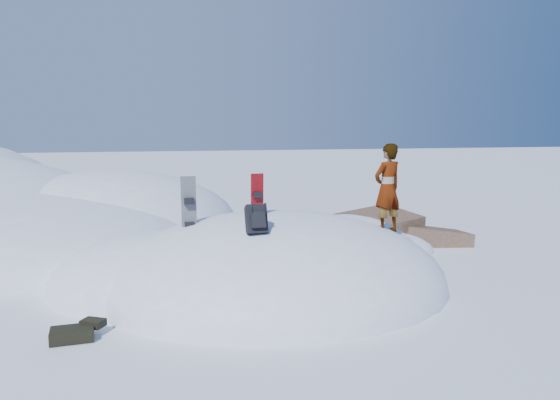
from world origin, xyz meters
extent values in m
plane|color=white|center=(0.00, 0.00, 0.00)|extent=(120.00, 120.00, 0.00)
ellipsoid|color=white|center=(0.00, 0.00, 0.00)|extent=(7.00, 6.00, 3.00)
ellipsoid|color=white|center=(-2.20, 0.60, 0.00)|extent=(4.40, 4.00, 2.20)
ellipsoid|color=white|center=(1.80, 0.80, 0.00)|extent=(3.60, 3.20, 2.50)
ellipsoid|color=white|center=(-6.00, 5.00, 0.00)|extent=(10.00, 9.00, 2.80)
ellipsoid|color=white|center=(-3.50, 7.50, 0.00)|extent=(8.00, 8.00, 3.60)
ellipsoid|color=white|center=(-5.50, 4.00, 0.00)|extent=(6.00, 5.00, 1.80)
cube|color=brown|center=(3.60, 3.40, 0.10)|extent=(2.82, 2.41, 1.62)
cube|color=brown|center=(5.20, 3.00, -0.10)|extent=(2.16, 1.80, 1.33)
cube|color=brown|center=(4.20, 4.60, 0.00)|extent=(2.08, 2.01, 1.10)
ellipsoid|color=white|center=(3.20, 2.40, 0.00)|extent=(3.20, 2.40, 1.00)
cube|color=red|center=(-0.37, -0.10, 1.63)|extent=(0.26, 0.09, 1.35)
cube|color=black|center=(-0.37, -0.15, 1.89)|extent=(0.17, 0.11, 0.11)
cube|color=black|center=(-0.37, -0.15, 1.49)|extent=(0.17, 0.11, 0.11)
cube|color=black|center=(-1.65, 0.13, 1.48)|extent=(0.29, 0.18, 1.55)
cube|color=black|center=(-1.65, 0.07, 1.79)|extent=(0.19, 0.12, 0.13)
cube|color=black|center=(-1.65, 0.07, 1.32)|extent=(0.19, 0.12, 0.13)
cube|color=black|center=(-0.59, -1.10, 1.58)|extent=(0.37, 0.44, 0.56)
cube|color=black|center=(-0.59, -1.26, 1.60)|extent=(0.25, 0.22, 0.30)
cylinder|color=black|center=(-0.71, -1.23, 1.71)|extent=(0.04, 0.20, 0.38)
cylinder|color=black|center=(-0.48, -1.23, 1.71)|extent=(0.04, 0.20, 0.38)
cube|color=black|center=(-3.60, -1.91, 0.10)|extent=(0.66, 0.48, 0.17)
cube|color=black|center=(-3.31, -1.72, 0.17)|extent=(0.41, 0.38, 0.12)
imported|color=slate|center=(2.34, -0.14, 1.94)|extent=(0.77, 0.62, 1.82)
camera|label=1|loc=(-2.50, -10.28, 3.20)|focal=35.00mm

